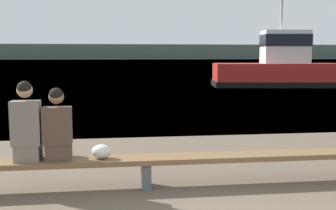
{
  "coord_description": "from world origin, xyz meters",
  "views": [
    {
      "loc": [
        -1.15,
        -3.11,
        1.82
      ],
      "look_at": [
        0.0,
        5.51,
        0.78
      ],
      "focal_mm": 45.0,
      "sensor_mm": 36.0,
      "label": 1
    }
  ],
  "objects_px": {
    "bench_main": "(146,162)",
    "person_right": "(58,129)",
    "person_left": "(27,126)",
    "tugboat_red": "(280,69)",
    "shopping_bag": "(101,152)"
  },
  "relations": [
    {
      "from": "bench_main",
      "to": "person_right",
      "type": "bearing_deg",
      "value": 179.59
    },
    {
      "from": "bench_main",
      "to": "person_right",
      "type": "height_order",
      "value": "person_right"
    },
    {
      "from": "person_left",
      "to": "tugboat_red",
      "type": "xyz_separation_m",
      "value": [
        10.66,
        17.46,
        0.11
      ]
    },
    {
      "from": "person_left",
      "to": "bench_main",
      "type": "bearing_deg",
      "value": -0.21
    },
    {
      "from": "shopping_bag",
      "to": "person_right",
      "type": "bearing_deg",
      "value": 178.97
    },
    {
      "from": "person_left",
      "to": "shopping_bag",
      "type": "height_order",
      "value": "person_left"
    },
    {
      "from": "bench_main",
      "to": "person_left",
      "type": "xyz_separation_m",
      "value": [
        -1.56,
        0.01,
        0.53
      ]
    },
    {
      "from": "person_left",
      "to": "person_right",
      "type": "xyz_separation_m",
      "value": [
        0.39,
        0.0,
        -0.05
      ]
    },
    {
      "from": "shopping_bag",
      "to": "person_left",
      "type": "bearing_deg",
      "value": 179.55
    },
    {
      "from": "person_left",
      "to": "tugboat_red",
      "type": "bearing_deg",
      "value": 58.59
    },
    {
      "from": "bench_main",
      "to": "tugboat_red",
      "type": "height_order",
      "value": "tugboat_red"
    },
    {
      "from": "bench_main",
      "to": "person_right",
      "type": "xyz_separation_m",
      "value": [
        -1.17,
        0.01,
        0.49
      ]
    },
    {
      "from": "person_left",
      "to": "tugboat_red",
      "type": "height_order",
      "value": "tugboat_red"
    },
    {
      "from": "person_right",
      "to": "shopping_bag",
      "type": "bearing_deg",
      "value": -1.03
    },
    {
      "from": "person_right",
      "to": "tugboat_red",
      "type": "height_order",
      "value": "tugboat_red"
    }
  ]
}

